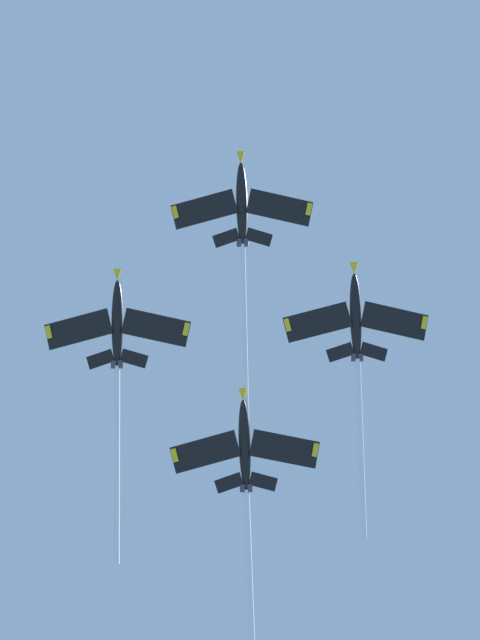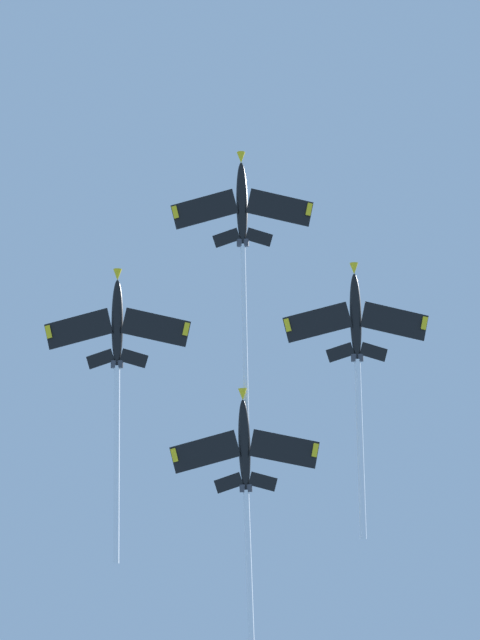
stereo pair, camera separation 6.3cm
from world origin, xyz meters
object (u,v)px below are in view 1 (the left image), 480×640
Objects in this scene: jet_right_wing at (117,360)px; jet_slot at (246,489)px; jet_left_wing at (357,354)px; jet_lead at (243,237)px.

jet_slot is at bearing 13.19° from jet_right_wing.
jet_right_wing is 0.94× the size of jet_slot.
jet_left_wing is 0.96× the size of jet_right_wing.
jet_slot is (22.88, 5.36, -7.09)m from jet_right_wing.
jet_right_wing is 24.54m from jet_slot.
jet_lead reaches higher than jet_right_wing.
jet_slot is at bearing 104.17° from jet_left_wing.
jet_lead is at bearing -164.82° from jet_left_wing.
jet_right_wing is at bearing 108.68° from jet_lead.
jet_lead is 1.02× the size of jet_slot.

